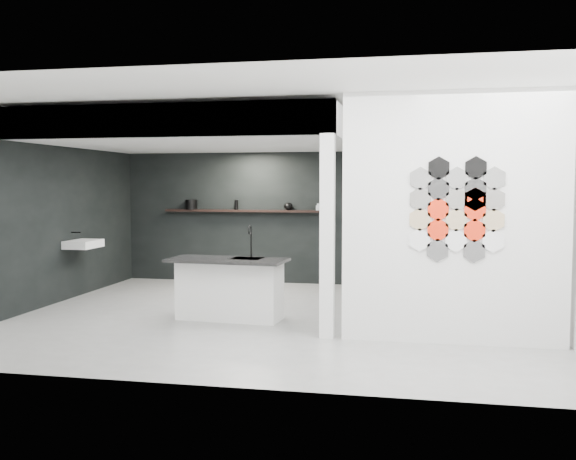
# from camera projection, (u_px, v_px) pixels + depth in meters

# --- Properties ---
(floor) EXTENTS (7.00, 6.00, 0.01)m
(floor) POSITION_uv_depth(u_px,v_px,m) (276.00, 317.00, 8.59)
(floor) COLOR gray
(partition_panel) EXTENTS (2.45, 0.15, 2.80)m
(partition_panel) POSITION_uv_depth(u_px,v_px,m) (453.00, 218.00, 7.08)
(partition_panel) COLOR silver
(partition_panel) RESTS_ON floor
(bay_clad_back) EXTENTS (4.40, 0.04, 2.35)m
(bay_clad_back) POSITION_uv_depth(u_px,v_px,m) (241.00, 217.00, 11.66)
(bay_clad_back) COLOR black
(bay_clad_back) RESTS_ON floor
(bay_clad_left) EXTENTS (0.04, 4.00, 2.35)m
(bay_clad_left) POSITION_uv_depth(u_px,v_px,m) (76.00, 222.00, 10.16)
(bay_clad_left) COLOR black
(bay_clad_left) RESTS_ON floor
(bulkhead) EXTENTS (4.40, 4.00, 0.40)m
(bulkhead) POSITION_uv_depth(u_px,v_px,m) (206.00, 133.00, 9.64)
(bulkhead) COLOR silver
(bulkhead) RESTS_ON corner_column
(corner_column) EXTENTS (0.16, 0.16, 2.35)m
(corner_column) POSITION_uv_depth(u_px,v_px,m) (327.00, 237.00, 7.37)
(corner_column) COLOR silver
(corner_column) RESTS_ON floor
(fascia_beam) EXTENTS (4.40, 0.16, 0.40)m
(fascia_beam) POSITION_uv_depth(u_px,v_px,m) (155.00, 120.00, 7.76)
(fascia_beam) COLOR silver
(fascia_beam) RESTS_ON corner_column
(wall_basin) EXTENTS (0.40, 0.60, 0.12)m
(wall_basin) POSITION_uv_depth(u_px,v_px,m) (83.00, 244.00, 9.94)
(wall_basin) COLOR silver
(wall_basin) RESTS_ON bay_clad_left
(display_shelf) EXTENTS (3.00, 0.15, 0.04)m
(display_shelf) POSITION_uv_depth(u_px,v_px,m) (245.00, 211.00, 11.53)
(display_shelf) COLOR black
(display_shelf) RESTS_ON bay_clad_back
(kitchen_island) EXTENTS (1.58, 0.78, 1.23)m
(kitchen_island) POSITION_uv_depth(u_px,v_px,m) (230.00, 288.00, 8.42)
(kitchen_island) COLOR silver
(kitchen_island) RESTS_ON floor
(stockpot) EXTENTS (0.23, 0.23, 0.18)m
(stockpot) POSITION_uv_depth(u_px,v_px,m) (191.00, 205.00, 11.72)
(stockpot) COLOR black
(stockpot) RESTS_ON display_shelf
(kettle) EXTENTS (0.21, 0.21, 0.13)m
(kettle) POSITION_uv_depth(u_px,v_px,m) (288.00, 206.00, 11.37)
(kettle) COLOR black
(kettle) RESTS_ON display_shelf
(glass_bowl) EXTENTS (0.16, 0.16, 0.09)m
(glass_bowl) POSITION_uv_depth(u_px,v_px,m) (319.00, 208.00, 11.27)
(glass_bowl) COLOR gray
(glass_bowl) RESTS_ON display_shelf
(glass_vase) EXTENTS (0.10, 0.10, 0.12)m
(glass_vase) POSITION_uv_depth(u_px,v_px,m) (319.00, 207.00, 11.26)
(glass_vase) COLOR gray
(glass_vase) RESTS_ON display_shelf
(bottle_dark) EXTENTS (0.08, 0.08, 0.18)m
(bottle_dark) POSITION_uv_depth(u_px,v_px,m) (236.00, 205.00, 11.56)
(bottle_dark) COLOR black
(bottle_dark) RESTS_ON display_shelf
(utensil_cup) EXTENTS (0.10, 0.10, 0.09)m
(utensil_cup) POSITION_uv_depth(u_px,v_px,m) (193.00, 207.00, 11.72)
(utensil_cup) COLOR black
(utensil_cup) RESTS_ON display_shelf
(hex_tile_cluster) EXTENTS (1.04, 0.02, 1.16)m
(hex_tile_cluster) POSITION_uv_depth(u_px,v_px,m) (457.00, 209.00, 6.98)
(hex_tile_cluster) COLOR white
(hex_tile_cluster) RESTS_ON partition_panel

